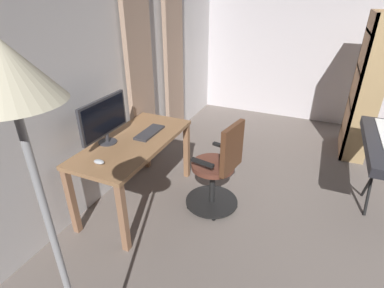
{
  "coord_description": "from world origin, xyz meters",
  "views": [
    {
      "loc": [
        2.61,
        -0.96,
        2.07
      ],
      "look_at": [
        0.34,
        -1.96,
        0.78
      ],
      "focal_mm": 27.71,
      "sensor_mm": 36.0,
      "label": 1
    }
  ],
  "objects_px": {
    "desk": "(135,149)",
    "bookshelf": "(363,88)",
    "computer_monitor": "(104,118)",
    "computer_keyboard": "(150,132)",
    "piano_keyboard": "(383,145)",
    "computer_mouse": "(99,162)",
    "floor_lamp": "(19,122)",
    "office_chair": "(218,171)"
  },
  "relations": [
    {
      "from": "desk",
      "to": "office_chair",
      "type": "bearing_deg",
      "value": 105.87
    },
    {
      "from": "computer_mouse",
      "to": "bookshelf",
      "type": "height_order",
      "value": "bookshelf"
    },
    {
      "from": "office_chair",
      "to": "computer_mouse",
      "type": "relative_size",
      "value": 9.87
    },
    {
      "from": "computer_keyboard",
      "to": "floor_lamp",
      "type": "relative_size",
      "value": 0.2
    },
    {
      "from": "desk",
      "to": "bookshelf",
      "type": "distance_m",
      "value": 3.09
    },
    {
      "from": "office_chair",
      "to": "computer_monitor",
      "type": "height_order",
      "value": "computer_monitor"
    },
    {
      "from": "piano_keyboard",
      "to": "floor_lamp",
      "type": "bearing_deg",
      "value": -32.63
    },
    {
      "from": "office_chair",
      "to": "computer_monitor",
      "type": "xyz_separation_m",
      "value": [
        0.38,
        -1.03,
        0.54
      ]
    },
    {
      "from": "desk",
      "to": "computer_monitor",
      "type": "height_order",
      "value": "computer_monitor"
    },
    {
      "from": "desk",
      "to": "computer_monitor",
      "type": "relative_size",
      "value": 2.17
    },
    {
      "from": "computer_mouse",
      "to": "floor_lamp",
      "type": "xyz_separation_m",
      "value": [
        1.08,
        0.72,
        0.92
      ]
    },
    {
      "from": "computer_monitor",
      "to": "bookshelf",
      "type": "height_order",
      "value": "bookshelf"
    },
    {
      "from": "computer_monitor",
      "to": "computer_mouse",
      "type": "height_order",
      "value": "computer_monitor"
    },
    {
      "from": "office_chair",
      "to": "computer_mouse",
      "type": "bearing_deg",
      "value": 141.97
    },
    {
      "from": "computer_keyboard",
      "to": "piano_keyboard",
      "type": "xyz_separation_m",
      "value": [
        -0.69,
        2.21,
        -0.02
      ]
    },
    {
      "from": "desk",
      "to": "piano_keyboard",
      "type": "relative_size",
      "value": 1.1
    },
    {
      "from": "bookshelf",
      "to": "desk",
      "type": "bearing_deg",
      "value": -43.84
    },
    {
      "from": "office_chair",
      "to": "bookshelf",
      "type": "distance_m",
      "value": 2.42
    },
    {
      "from": "desk",
      "to": "bookshelf",
      "type": "relative_size",
      "value": 0.74
    },
    {
      "from": "desk",
      "to": "computer_mouse",
      "type": "relative_size",
      "value": 13.73
    },
    {
      "from": "office_chair",
      "to": "floor_lamp",
      "type": "relative_size",
      "value": 0.5
    },
    {
      "from": "floor_lamp",
      "to": "computer_keyboard",
      "type": "bearing_deg",
      "value": -160.4
    },
    {
      "from": "bookshelf",
      "to": "floor_lamp",
      "type": "xyz_separation_m",
      "value": [
        3.8,
        -1.43,
        0.75
      ]
    },
    {
      "from": "computer_keyboard",
      "to": "bookshelf",
      "type": "relative_size",
      "value": 0.21
    },
    {
      "from": "computer_mouse",
      "to": "bookshelf",
      "type": "relative_size",
      "value": 0.05
    },
    {
      "from": "office_chair",
      "to": "piano_keyboard",
      "type": "xyz_separation_m",
      "value": [
        -0.66,
        1.45,
        0.28
      ]
    },
    {
      "from": "desk",
      "to": "computer_monitor",
      "type": "distance_m",
      "value": 0.44
    },
    {
      "from": "computer_mouse",
      "to": "piano_keyboard",
      "type": "height_order",
      "value": "piano_keyboard"
    },
    {
      "from": "computer_mouse",
      "to": "floor_lamp",
      "type": "relative_size",
      "value": 0.05
    },
    {
      "from": "piano_keyboard",
      "to": "floor_lamp",
      "type": "xyz_separation_m",
      "value": [
        2.47,
        -1.57,
        0.95
      ]
    },
    {
      "from": "computer_mouse",
      "to": "floor_lamp",
      "type": "distance_m",
      "value": 1.59
    },
    {
      "from": "desk",
      "to": "office_chair",
      "type": "distance_m",
      "value": 0.88
    },
    {
      "from": "desk",
      "to": "piano_keyboard",
      "type": "bearing_deg",
      "value": 111.38
    },
    {
      "from": "office_chair",
      "to": "bookshelf",
      "type": "relative_size",
      "value": 0.53
    },
    {
      "from": "office_chair",
      "to": "bookshelf",
      "type": "height_order",
      "value": "bookshelf"
    },
    {
      "from": "office_chair",
      "to": "bookshelf",
      "type": "bearing_deg",
      "value": -22.49
    },
    {
      "from": "piano_keyboard",
      "to": "office_chair",
      "type": "bearing_deg",
      "value": -65.82
    },
    {
      "from": "computer_keyboard",
      "to": "piano_keyboard",
      "type": "relative_size",
      "value": 0.32
    },
    {
      "from": "computer_monitor",
      "to": "floor_lamp",
      "type": "relative_size",
      "value": 0.32
    },
    {
      "from": "piano_keyboard",
      "to": "floor_lamp",
      "type": "height_order",
      "value": "floor_lamp"
    },
    {
      "from": "computer_keyboard",
      "to": "piano_keyboard",
      "type": "height_order",
      "value": "piano_keyboard"
    },
    {
      "from": "office_chair",
      "to": "computer_monitor",
      "type": "relative_size",
      "value": 1.56
    }
  ]
}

